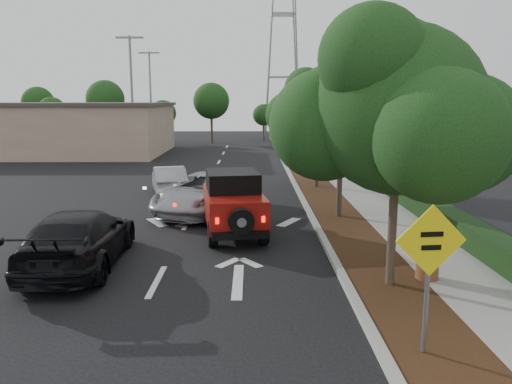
{
  "coord_description": "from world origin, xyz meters",
  "views": [
    {
      "loc": [
        2.33,
        -11.67,
        4.4
      ],
      "look_at": [
        2.47,
        3.0,
        1.68
      ],
      "focal_mm": 35.0,
      "sensor_mm": 36.0,
      "label": 1
    }
  ],
  "objects_px": {
    "red_jeep": "(233,202)",
    "speed_hump_sign": "(430,259)",
    "black_suv_oncoming": "(79,238)",
    "silver_suv_ahead": "(205,193)"
  },
  "relations": [
    {
      "from": "black_suv_oncoming",
      "to": "speed_hump_sign",
      "type": "bearing_deg",
      "value": 144.51
    },
    {
      "from": "red_jeep",
      "to": "speed_hump_sign",
      "type": "relative_size",
      "value": 1.62
    },
    {
      "from": "silver_suv_ahead",
      "to": "black_suv_oncoming",
      "type": "relative_size",
      "value": 1.05
    },
    {
      "from": "red_jeep",
      "to": "black_suv_oncoming",
      "type": "distance_m",
      "value": 5.19
    },
    {
      "from": "red_jeep",
      "to": "silver_suv_ahead",
      "type": "distance_m",
      "value": 3.43
    },
    {
      "from": "black_suv_oncoming",
      "to": "speed_hump_sign",
      "type": "xyz_separation_m",
      "value": [
        7.54,
        -4.96,
        1.03
      ]
    },
    {
      "from": "black_suv_oncoming",
      "to": "speed_hump_sign",
      "type": "distance_m",
      "value": 9.09
    },
    {
      "from": "silver_suv_ahead",
      "to": "speed_hump_sign",
      "type": "bearing_deg",
      "value": -47.68
    },
    {
      "from": "red_jeep",
      "to": "silver_suv_ahead",
      "type": "bearing_deg",
      "value": 102.73
    },
    {
      "from": "red_jeep",
      "to": "speed_hump_sign",
      "type": "height_order",
      "value": "speed_hump_sign"
    }
  ]
}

